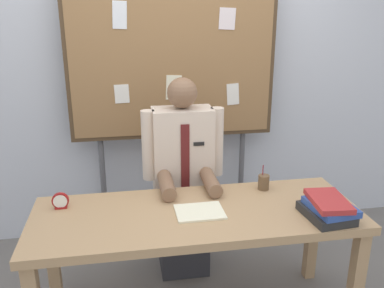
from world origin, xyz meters
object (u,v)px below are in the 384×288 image
Objects in this scene: open_notebook at (200,212)px; desk_clock at (60,201)px; bulletin_board at (173,58)px; desk at (197,225)px; pen_holder at (264,182)px; person at (183,187)px; book_stack at (328,208)px.

desk_clock is at bearing 166.28° from open_notebook.
desk is at bearing -90.00° from bulletin_board.
bulletin_board is 1.14m from pen_holder.
person is 5.24× the size of open_notebook.
bulletin_board reaches higher than pen_holder.
bulletin_board is at bearing 120.16° from book_stack.
desk is 0.87× the size of bulletin_board.
book_stack is 3.17× the size of desk_clock.
person reaches higher than pen_holder.
open_notebook is at bearing -57.54° from desk.
bulletin_board reaches higher than open_notebook.
desk is 0.53m from person.
book_stack is at bearing -14.16° from open_notebook.
bulletin_board reaches higher than book_stack.
open_notebook is 0.80m from desk_clock.
open_notebook is (0.01, -0.55, 0.09)m from person.
bulletin_board is at bearing 90.00° from desk.
person is at bearing 133.97° from book_stack.
desk_clock is (-0.76, 0.17, 0.13)m from desk.
desk_clock is 1.24m from pen_holder.
person is 0.66× the size of bulletin_board.
bulletin_board is 1.54m from book_stack.
person reaches higher than book_stack.
pen_holder is (0.47, -0.30, 0.13)m from person.
desk is 1.30m from bulletin_board.
pen_holder reaches higher than desk.
book_stack is 1.89× the size of pen_holder.
open_notebook is at bearing -13.72° from desk_clock.
person is 8.84× the size of pen_holder.
desk is at bearing 122.46° from open_notebook.
desk is at bearing -154.55° from pen_holder.
pen_holder is at bearing 28.05° from open_notebook.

